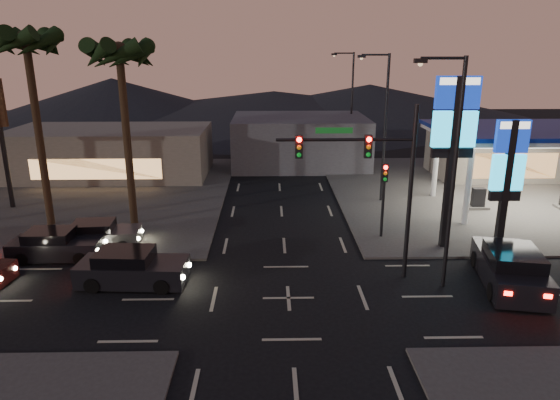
{
  "coord_description": "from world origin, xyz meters",
  "views": [
    {
      "loc": [
        -0.79,
        -19.24,
        10.23
      ],
      "look_at": [
        -0.26,
        4.64,
        3.0
      ],
      "focal_mm": 32.0,
      "sensor_mm": 36.0,
      "label": 1
    }
  ],
  "objects_px": {
    "pylon_sign_tall": "(454,129)",
    "traffic_signal_mast": "(373,168)",
    "gas_station": "(532,134)",
    "pylon_sign_short": "(508,167)",
    "car_lane_a_front": "(131,269)",
    "car_lane_b_front": "(99,235)",
    "car_lane_b_mid": "(56,245)",
    "suv_station": "(510,268)"
  },
  "relations": [
    {
      "from": "car_lane_a_front",
      "to": "suv_station",
      "type": "xyz_separation_m",
      "value": [
        17.03,
        -0.52,
        0.1
      ]
    },
    {
      "from": "gas_station",
      "to": "car_lane_b_mid",
      "type": "distance_m",
      "value": 28.99
    },
    {
      "from": "gas_station",
      "to": "pylon_sign_short",
      "type": "bearing_deg",
      "value": -123.69
    },
    {
      "from": "gas_station",
      "to": "suv_station",
      "type": "distance_m",
      "value": 13.21
    },
    {
      "from": "pylon_sign_tall",
      "to": "car_lane_a_front",
      "type": "xyz_separation_m",
      "value": [
        -15.55,
        -3.96,
        -5.64
      ]
    },
    {
      "from": "gas_station",
      "to": "traffic_signal_mast",
      "type": "distance_m",
      "value": 15.82
    },
    {
      "from": "pylon_sign_tall",
      "to": "traffic_signal_mast",
      "type": "bearing_deg",
      "value": -143.48
    },
    {
      "from": "pylon_sign_short",
      "to": "gas_station",
      "type": "bearing_deg",
      "value": 56.31
    },
    {
      "from": "car_lane_b_front",
      "to": "suv_station",
      "type": "xyz_separation_m",
      "value": [
        19.99,
        -5.07,
        0.19
      ]
    },
    {
      "from": "gas_station",
      "to": "pylon_sign_short",
      "type": "height_order",
      "value": "pylon_sign_short"
    },
    {
      "from": "car_lane_b_mid",
      "to": "pylon_sign_tall",
      "type": "bearing_deg",
      "value": 2.6
    },
    {
      "from": "car_lane_b_mid",
      "to": "car_lane_b_front",
      "type": "bearing_deg",
      "value": 42.06
    },
    {
      "from": "traffic_signal_mast",
      "to": "car_lane_a_front",
      "type": "height_order",
      "value": "traffic_signal_mast"
    },
    {
      "from": "pylon_sign_tall",
      "to": "car_lane_b_front",
      "type": "bearing_deg",
      "value": 178.17
    },
    {
      "from": "suv_station",
      "to": "gas_station",
      "type": "bearing_deg",
      "value": 61.27
    },
    {
      "from": "gas_station",
      "to": "suv_station",
      "type": "relative_size",
      "value": 2.11
    },
    {
      "from": "suv_station",
      "to": "car_lane_b_front",
      "type": "bearing_deg",
      "value": 165.78
    },
    {
      "from": "car_lane_b_front",
      "to": "suv_station",
      "type": "distance_m",
      "value": 20.62
    },
    {
      "from": "pylon_sign_tall",
      "to": "suv_station",
      "type": "distance_m",
      "value": 7.28
    },
    {
      "from": "traffic_signal_mast",
      "to": "car_lane_b_mid",
      "type": "height_order",
      "value": "traffic_signal_mast"
    },
    {
      "from": "pylon_sign_tall",
      "to": "car_lane_b_mid",
      "type": "bearing_deg",
      "value": -177.4
    },
    {
      "from": "gas_station",
      "to": "car_lane_b_mid",
      "type": "relative_size",
      "value": 2.64
    },
    {
      "from": "pylon_sign_tall",
      "to": "gas_station",
      "type": "bearing_deg",
      "value": 40.91
    },
    {
      "from": "gas_station",
      "to": "car_lane_a_front",
      "type": "height_order",
      "value": "gas_station"
    },
    {
      "from": "traffic_signal_mast",
      "to": "car_lane_b_front",
      "type": "relative_size",
      "value": 1.8
    },
    {
      "from": "pylon_sign_short",
      "to": "car_lane_b_front",
      "type": "height_order",
      "value": "pylon_sign_short"
    },
    {
      "from": "gas_station",
      "to": "traffic_signal_mast",
      "type": "relative_size",
      "value": 1.53
    },
    {
      "from": "pylon_sign_tall",
      "to": "traffic_signal_mast",
      "type": "xyz_separation_m",
      "value": [
        -4.74,
        -3.51,
        -1.17
      ]
    },
    {
      "from": "pylon_sign_short",
      "to": "car_lane_b_front",
      "type": "xyz_separation_m",
      "value": [
        -21.0,
        1.59,
        -4.0
      ]
    },
    {
      "from": "pylon_sign_tall",
      "to": "pylon_sign_short",
      "type": "relative_size",
      "value": 1.29
    },
    {
      "from": "car_lane_a_front",
      "to": "car_lane_b_front",
      "type": "relative_size",
      "value": 1.14
    },
    {
      "from": "car_lane_b_front",
      "to": "gas_station",
      "type": "bearing_deg",
      "value": 12.8
    },
    {
      "from": "car_lane_b_front",
      "to": "car_lane_b_mid",
      "type": "relative_size",
      "value": 0.96
    },
    {
      "from": "gas_station",
      "to": "pylon_sign_tall",
      "type": "bearing_deg",
      "value": -139.09
    },
    {
      "from": "traffic_signal_mast",
      "to": "car_lane_a_front",
      "type": "relative_size",
      "value": 1.58
    },
    {
      "from": "traffic_signal_mast",
      "to": "car_lane_a_front",
      "type": "bearing_deg",
      "value": -177.63
    },
    {
      "from": "pylon_sign_short",
      "to": "traffic_signal_mast",
      "type": "height_order",
      "value": "traffic_signal_mast"
    },
    {
      "from": "pylon_sign_tall",
      "to": "car_lane_a_front",
      "type": "height_order",
      "value": "pylon_sign_tall"
    },
    {
      "from": "car_lane_b_mid",
      "to": "suv_station",
      "type": "bearing_deg",
      "value": -9.33
    },
    {
      "from": "pylon_sign_short",
      "to": "car_lane_b_mid",
      "type": "xyz_separation_m",
      "value": [
        -22.68,
        0.08,
        -3.96
      ]
    },
    {
      "from": "car_lane_a_front",
      "to": "pylon_sign_tall",
      "type": "bearing_deg",
      "value": 14.29
    },
    {
      "from": "suv_station",
      "to": "pylon_sign_short",
      "type": "bearing_deg",
      "value": 73.69
    }
  ]
}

